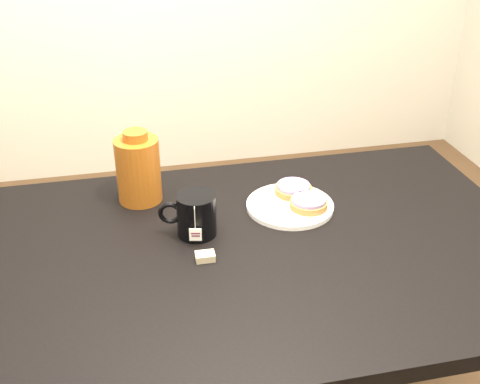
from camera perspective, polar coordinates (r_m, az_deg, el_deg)
The scene contains 7 objects.
table at distance 1.51m, azimuth 1.34°, elevation -7.78°, with size 1.40×0.90×0.75m.
plate at distance 1.62m, azimuth 4.76°, elevation -1.24°, with size 0.23×0.23×0.02m.
bagel_back at distance 1.66m, azimuth 5.08°, elevation 0.29°, with size 0.14×0.14×0.03m.
bagel_front at distance 1.60m, azimuth 6.52°, elevation -1.04°, with size 0.14×0.14×0.03m.
mug at distance 1.48m, azimuth -4.24°, elevation -2.15°, with size 0.15×0.12×0.11m.
teabag_pouch at distance 1.41m, azimuth -3.32°, elevation -6.13°, with size 0.04×0.03×0.02m, color #C6B793.
bagel_package at distance 1.64m, azimuth -9.62°, elevation 2.17°, with size 0.16×0.16×0.20m.
Camera 1 is at (-0.30, -1.17, 1.57)m, focal length 45.00 mm.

